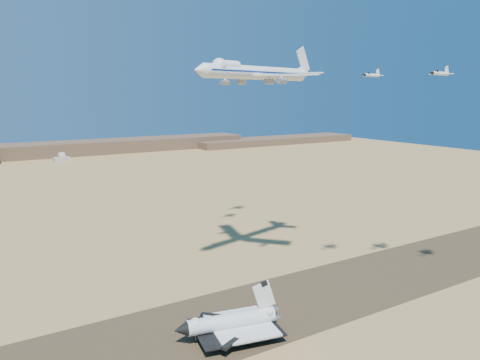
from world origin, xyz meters
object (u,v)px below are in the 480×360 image
chase_jet_b (440,73)px  chase_jet_d (233,72)px  chase_jet_a (371,75)px  crew_a (263,335)px  carrier_747 (254,73)px  crew_c (268,336)px  chase_jet_e (243,74)px  shuttle (230,323)px  crew_b (267,339)px

chase_jet_b → chase_jet_d: bearing=101.7°
chase_jet_a → crew_a: bearing=179.6°
chase_jet_b → crew_a: bearing=170.2°
carrier_747 → chase_jet_a: carrier_747 is taller
chase_jet_a → crew_c: bearing=-178.9°
crew_c → chase_jet_a: (61.25, 15.08, 90.79)m
crew_a → chase_jet_e: chase_jet_e is taller
chase_jet_e → carrier_747: bearing=-126.3°
shuttle → crew_c: size_ratio=23.28×
crew_a → chase_jet_b: (86.53, -0.68, 91.41)m
shuttle → chase_jet_a: chase_jet_a is taller
crew_b → chase_jet_e: (65.24, 119.65, 94.82)m
chase_jet_a → chase_jet_d: (-14.35, 86.04, 4.37)m
carrier_747 → chase_jet_d: (16.70, 46.10, 2.63)m
crew_c → crew_b: bearing=67.5°
shuttle → chase_jet_b: chase_jet_b is taller
crew_c → chase_jet_d: chase_jet_d is taller
shuttle → chase_jet_a: size_ratio=2.82×
crew_a → chase_jet_a: (62.36, 13.67, 90.68)m
carrier_747 → crew_a: (-31.32, -53.62, -92.42)m
crew_b → chase_jet_b: chase_jet_b is taller
shuttle → crew_b: bearing=-35.3°
chase_jet_b → chase_jet_d: 107.59m
carrier_747 → crew_b: (-31.34, -56.36, -92.53)m
crew_c → chase_jet_b: size_ratio=0.10×
carrier_747 → chase_jet_d: size_ratio=5.47×
chase_jet_e → chase_jet_a: bearing=-99.7°
crew_b → chase_jet_d: 147.86m
chase_jet_d → chase_jet_a: bearing=-94.5°
crew_a → chase_jet_e: size_ratio=0.12×
crew_b → chase_jet_e: chase_jet_e is taller
crew_a → chase_jet_e: bearing=-28.3°
chase_jet_d → chase_jet_e: chase_jet_d is taller
crew_a → crew_c: (1.11, -1.40, -0.12)m
crew_b → chase_jet_b: 125.99m
crew_b → chase_jet_e: size_ratio=0.11×
shuttle → chase_jet_d: (57.09, 92.87, 90.95)m
chase_jet_a → chase_jet_b: bearing=-43.5°
crew_a → chase_jet_d: (48.02, 99.72, 95.05)m
shuttle → carrier_747: bearing=60.5°
carrier_747 → chase_jet_a: bearing=-66.3°
chase_jet_d → carrier_747: bearing=-123.9°
crew_b → crew_c: bearing=-76.3°
shuttle → chase_jet_e: size_ratio=2.49×
carrier_747 → crew_a: 111.34m
crew_c → chase_jet_d: bearing=-97.1°
crew_c → chase_jet_a: chase_jet_a is taller
shuttle → chase_jet_e: bearing=67.3°
shuttle → chase_jet_a: 112.45m
crew_c → chase_jet_d: size_ratio=0.12×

